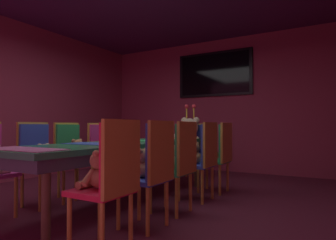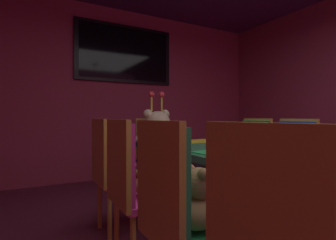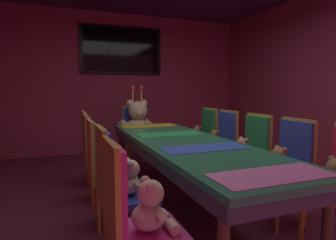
% 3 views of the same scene
% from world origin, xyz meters
% --- Properties ---
extents(wall_back, '(5.20, 0.12, 2.80)m').
position_xyz_m(wall_back, '(0.00, 3.20, 1.40)').
color(wall_back, '#99334C').
rests_on(wall_back, ground_plane).
extents(banquet_table, '(0.90, 3.02, 0.75)m').
position_xyz_m(banquet_table, '(0.00, 0.00, 0.66)').
color(banquet_table, '#26724C').
rests_on(banquet_table, ground_plane).
extents(chair_left_2, '(0.42, 0.41, 0.98)m').
position_xyz_m(chair_left_2, '(-0.86, -0.02, 0.60)').
color(chair_left_2, '#268C4C').
rests_on(chair_left_2, ground_plane).
extents(teddy_left_2, '(0.25, 0.33, 0.31)m').
position_xyz_m(teddy_left_2, '(-0.72, -0.02, 0.59)').
color(teddy_left_2, '#9E7247').
rests_on(teddy_left_2, chair_left_2).
extents(chair_left_3, '(0.42, 0.41, 0.98)m').
position_xyz_m(chair_left_3, '(-0.86, 0.58, 0.60)').
color(chair_left_3, '#CC338C').
rests_on(chair_left_3, ground_plane).
extents(teddy_left_3, '(0.23, 0.30, 0.28)m').
position_xyz_m(teddy_left_3, '(-0.71, 0.58, 0.58)').
color(teddy_left_3, '#9E7247').
rests_on(teddy_left_3, chair_left_3).
extents(chair_left_4, '(0.42, 0.41, 0.98)m').
position_xyz_m(chair_left_4, '(-0.84, 1.16, 0.60)').
color(chair_left_4, red).
rests_on(chair_left_4, ground_plane).
extents(teddy_left_4, '(0.27, 0.35, 0.33)m').
position_xyz_m(teddy_left_4, '(-0.69, 1.16, 0.60)').
color(teddy_left_4, brown).
rests_on(teddy_left_4, chair_left_4).
extents(chair_right_3, '(0.42, 0.41, 0.98)m').
position_xyz_m(chair_right_3, '(0.84, 0.61, 0.60)').
color(chair_right_3, '#2D47B2').
rests_on(chair_right_3, ground_plane).
extents(teddy_right_3, '(0.22, 0.29, 0.27)m').
position_xyz_m(teddy_right_3, '(0.69, 0.61, 0.58)').
color(teddy_right_3, brown).
rests_on(teddy_right_3, chair_right_3).
extents(chair_right_4, '(0.42, 0.41, 0.98)m').
position_xyz_m(chair_right_4, '(0.86, 1.15, 0.60)').
color(chair_right_4, '#268C4C').
rests_on(chair_right_4, ground_plane).
extents(teddy_right_4, '(0.22, 0.28, 0.27)m').
position_xyz_m(teddy_right_4, '(0.72, 1.15, 0.57)').
color(teddy_right_4, olive).
rests_on(teddy_right_4, chair_right_4).
extents(throne_chair, '(0.41, 0.42, 0.98)m').
position_xyz_m(throne_chair, '(0.00, 2.05, 0.60)').
color(throne_chair, '#2D47B2').
rests_on(throne_chair, ground_plane).
extents(king_teddy_bear, '(0.67, 0.52, 0.87)m').
position_xyz_m(king_teddy_bear, '(0.00, 1.88, 0.74)').
color(king_teddy_bear, beige).
rests_on(king_teddy_bear, throne_chair).
extents(wall_tv, '(1.63, 0.06, 0.95)m').
position_xyz_m(wall_tv, '(0.00, 3.11, 2.05)').
color(wall_tv, black).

